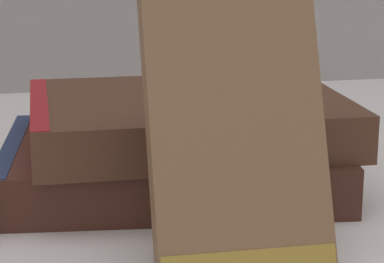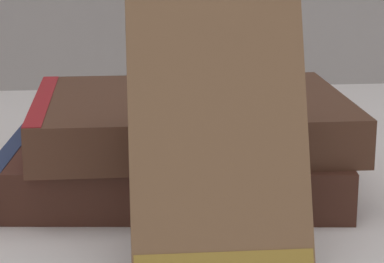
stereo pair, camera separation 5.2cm
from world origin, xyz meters
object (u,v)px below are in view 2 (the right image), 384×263
object	(u,v)px
book_flat_bottom	(166,162)
book_flat_top	(183,119)
book_leaning_front	(217,131)
pocket_watch	(218,94)
reading_glasses	(127,133)

from	to	relation	value
book_flat_bottom	book_flat_top	size ratio (longest dim) A/B	1.14
book_leaning_front	pocket_watch	xyz separation A→B (m)	(0.02, 0.12, -0.01)
book_flat_bottom	reading_glasses	bearing A→B (deg)	106.36
book_leaning_front	reading_glasses	size ratio (longest dim) A/B	1.59
book_leaning_front	book_flat_top	bearing A→B (deg)	93.80
book_flat_top	pocket_watch	distance (m)	0.03
book_flat_bottom	reading_glasses	world-z (taller)	book_flat_bottom
reading_glasses	pocket_watch	bearing A→B (deg)	-55.35
pocket_watch	reading_glasses	size ratio (longest dim) A/B	0.54
book_leaning_front	pocket_watch	world-z (taller)	book_leaning_front
pocket_watch	reading_glasses	xyz separation A→B (m)	(-0.06, 0.16, -0.07)
book_leaning_front	pocket_watch	distance (m)	0.12
book_flat_top	book_leaning_front	distance (m)	0.13
book_flat_bottom	book_flat_top	xyz separation A→B (m)	(0.01, -0.00, 0.03)
book_flat_top	book_flat_bottom	bearing A→B (deg)	159.79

